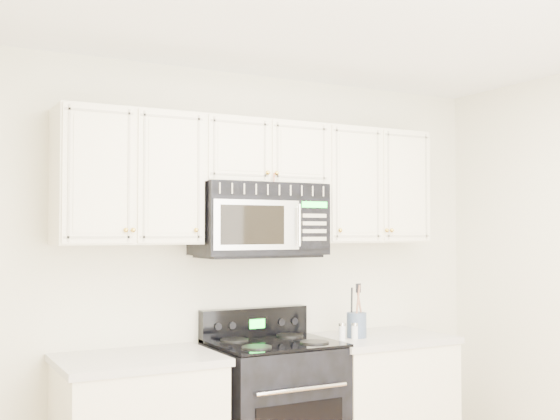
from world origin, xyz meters
TOP-DOWN VIEW (x-y plane):
  - room at (0.00, 0.00)m, footprint 3.51×3.51m
  - base_cabinet_right at (0.80, 1.44)m, footprint 0.86×0.65m
  - range at (0.03, 1.45)m, footprint 0.72×0.66m
  - upper_cabinets at (0.00, 1.58)m, footprint 2.44×0.37m
  - microwave at (-0.01, 1.55)m, footprint 0.79×0.44m
  - utensil_crock at (0.62, 1.42)m, footprint 0.13×0.13m
  - shaker_salt at (0.57, 1.38)m, footprint 0.04×0.04m
  - shaker_pepper at (0.48, 1.38)m, footprint 0.04×0.04m

SIDE VIEW (x-z plane):
  - base_cabinet_right at x=0.80m, z-range -0.03..0.89m
  - range at x=0.03m, z-range -0.07..1.04m
  - shaker_salt at x=0.57m, z-range 0.92..1.02m
  - shaker_pepper at x=0.48m, z-range 0.92..1.03m
  - utensil_crock at x=0.62m, z-range 0.84..1.17m
  - room at x=0.00m, z-range 0.00..2.60m
  - microwave at x=-0.01m, z-range 1.45..1.88m
  - upper_cabinets at x=0.00m, z-range 1.56..2.31m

